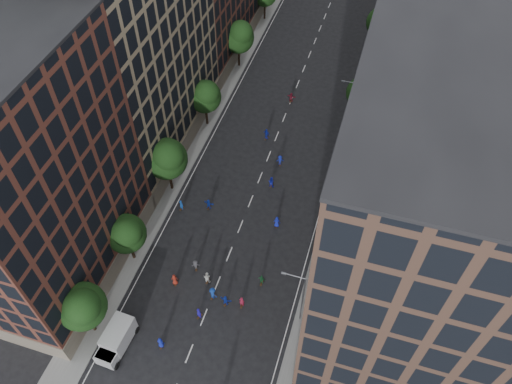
% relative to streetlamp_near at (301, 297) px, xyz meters
% --- Properties ---
extents(ground, '(240.00, 240.00, 0.00)m').
position_rel_streetlamp_near_xyz_m(ground, '(-10.37, 28.00, -5.17)').
color(ground, black).
rests_on(ground, ground).
extents(sidewalk_left, '(4.00, 105.00, 0.15)m').
position_rel_streetlamp_near_xyz_m(sidewalk_left, '(-22.37, 35.50, -5.09)').
color(sidewalk_left, slate).
rests_on(sidewalk_left, ground).
extents(sidewalk_right, '(4.00, 105.00, 0.15)m').
position_rel_streetlamp_near_xyz_m(sidewalk_right, '(1.63, 35.50, -5.09)').
color(sidewalk_right, slate).
rests_on(sidewalk_right, ground).
extents(bldg_left_a, '(14.00, 22.00, 30.00)m').
position_rel_streetlamp_near_xyz_m(bldg_left_a, '(-29.37, -1.00, 9.83)').
color(bldg_left_a, '#592C22').
rests_on(bldg_left_a, ground).
extents(bldg_left_b, '(14.00, 26.00, 34.00)m').
position_rel_streetlamp_near_xyz_m(bldg_left_b, '(-29.37, 23.00, 11.83)').
color(bldg_left_b, '#8F7C5D').
rests_on(bldg_left_b, ground).
extents(bldg_right_a, '(14.00, 30.00, 36.00)m').
position_rel_streetlamp_near_xyz_m(bldg_right_a, '(8.63, 3.00, 12.83)').
color(bldg_right_a, '#442F24').
rests_on(bldg_right_a, ground).
extents(bldg_right_b, '(14.00, 28.00, 33.00)m').
position_rel_streetlamp_near_xyz_m(bldg_right_b, '(8.63, 32.00, 11.33)').
color(bldg_right_b, '#655D53').
rests_on(bldg_right_b, ground).
extents(tree_left_0, '(5.20, 5.20, 8.83)m').
position_rel_streetlamp_near_xyz_m(tree_left_0, '(-21.38, -8.15, 0.79)').
color(tree_left_0, black).
rests_on(tree_left_0, ground).
extents(tree_left_1, '(4.80, 4.80, 8.21)m').
position_rel_streetlamp_near_xyz_m(tree_left_1, '(-21.39, 1.86, 0.38)').
color(tree_left_1, black).
rests_on(tree_left_1, ground).
extents(tree_left_2, '(5.60, 5.60, 9.45)m').
position_rel_streetlamp_near_xyz_m(tree_left_2, '(-21.36, 13.83, 1.19)').
color(tree_left_2, black).
rests_on(tree_left_2, ground).
extents(tree_left_3, '(5.00, 5.00, 8.58)m').
position_rel_streetlamp_near_xyz_m(tree_left_3, '(-21.38, 27.85, 0.65)').
color(tree_left_3, black).
rests_on(tree_left_3, ground).
extents(tree_left_4, '(5.40, 5.40, 9.08)m').
position_rel_streetlamp_near_xyz_m(tree_left_4, '(-21.37, 43.84, 0.93)').
color(tree_left_4, black).
rests_on(tree_left_4, ground).
extents(tree_right_a, '(5.00, 5.00, 8.39)m').
position_rel_streetlamp_near_xyz_m(tree_right_a, '(1.02, 35.85, 0.46)').
color(tree_right_a, black).
rests_on(tree_right_a, ground).
extents(tree_right_b, '(5.20, 5.20, 8.83)m').
position_rel_streetlamp_near_xyz_m(tree_right_b, '(1.02, 55.85, 0.79)').
color(tree_right_b, black).
rests_on(tree_right_b, ground).
extents(streetlamp_near, '(2.64, 0.22, 9.06)m').
position_rel_streetlamp_near_xyz_m(streetlamp_near, '(0.00, 0.00, 0.00)').
color(streetlamp_near, '#595B60').
rests_on(streetlamp_near, ground).
extents(streetlamp_far, '(2.64, 0.22, 9.06)m').
position_rel_streetlamp_near_xyz_m(streetlamp_far, '(0.00, 33.00, 0.00)').
color(streetlamp_far, '#595B60').
rests_on(streetlamp_far, ground).
extents(cargo_van, '(2.79, 5.44, 2.82)m').
position_rel_streetlamp_near_xyz_m(cargo_van, '(-18.16, -8.88, -3.68)').
color(cargo_van, silver).
rests_on(cargo_van, ground).
extents(skater_0, '(0.86, 0.61, 1.66)m').
position_rel_streetlamp_near_xyz_m(skater_0, '(-13.61, -7.56, -4.34)').
color(skater_0, '#1421A7').
rests_on(skater_0, ground).
extents(skater_1, '(0.79, 0.67, 1.83)m').
position_rel_streetlamp_near_xyz_m(skater_1, '(-10.86, -3.08, -4.25)').
color(skater_1, '#1D14A2').
rests_on(skater_1, ground).
extents(skater_3, '(1.40, 1.14, 1.89)m').
position_rel_streetlamp_near_xyz_m(skater_3, '(-10.20, -0.31, -4.22)').
color(skater_3, '#123799').
rests_on(skater_3, ground).
extents(skater_4, '(1.09, 0.54, 1.79)m').
position_rel_streetlamp_near_xyz_m(skater_4, '(-18.87, -9.19, -4.27)').
color(skater_4, '#2016B9').
rests_on(skater_4, ground).
extents(skater_5, '(1.48, 0.61, 1.55)m').
position_rel_streetlamp_near_xyz_m(skater_5, '(-8.51, -0.66, -4.39)').
color(skater_5, '#142DA4').
rests_on(skater_5, ground).
extents(skater_6, '(0.98, 0.80, 1.74)m').
position_rel_streetlamp_near_xyz_m(skater_6, '(-15.21, 0.14, -4.30)').
color(skater_6, maroon).
rests_on(skater_6, ground).
extents(skater_7, '(0.64, 0.42, 1.76)m').
position_rel_streetlamp_near_xyz_m(skater_7, '(-6.64, -0.30, -4.29)').
color(skater_7, maroon).
rests_on(skater_7, ground).
extents(skater_8, '(0.87, 0.68, 1.79)m').
position_rel_streetlamp_near_xyz_m(skater_8, '(-11.61, 1.55, -4.27)').
color(skater_8, silver).
rests_on(skater_8, ground).
extents(skater_9, '(1.15, 0.93, 1.56)m').
position_rel_streetlamp_near_xyz_m(skater_9, '(-13.58, 2.80, -4.39)').
color(skater_9, '#46464B').
rests_on(skater_9, ground).
extents(skater_10, '(0.96, 0.43, 1.60)m').
position_rel_streetlamp_near_xyz_m(skater_10, '(-5.27, 3.19, -4.37)').
color(skater_10, '#1A572B').
rests_on(skater_10, ground).
extents(skater_11, '(1.51, 0.64, 1.58)m').
position_rel_streetlamp_near_xyz_m(skater_11, '(-15.42, 12.24, -4.38)').
color(skater_11, '#132D9C').
rests_on(skater_11, ground).
extents(skater_12, '(0.88, 0.61, 1.72)m').
position_rel_streetlamp_near_xyz_m(skater_12, '(-5.83, 11.97, -4.31)').
color(skater_12, '#1623B8').
rests_on(skater_12, ground).
extents(skater_13, '(0.72, 0.59, 1.68)m').
position_rel_streetlamp_near_xyz_m(skater_13, '(-18.87, 11.00, -4.33)').
color(skater_13, '#164CB3').
rests_on(skater_13, ground).
extents(skater_14, '(0.91, 0.73, 1.79)m').
position_rel_streetlamp_near_xyz_m(skater_14, '(-8.42, 18.43, -4.28)').
color(skater_14, '#151FB1').
rests_on(skater_14, ground).
extents(skater_15, '(1.22, 0.96, 1.65)m').
position_rel_streetlamp_near_xyz_m(skater_15, '(-8.36, 22.88, -4.34)').
color(skater_15, '#1322A1').
rests_on(skater_15, ground).
extents(skater_16, '(1.20, 0.82, 1.88)m').
position_rel_streetlamp_near_xyz_m(skater_16, '(-11.73, 27.48, -4.23)').
color(skater_16, '#1322A2').
rests_on(skater_16, ground).
extents(skater_17, '(1.50, 0.63, 1.58)m').
position_rel_streetlamp_near_xyz_m(skater_17, '(-10.36, 37.22, -4.38)').
color(skater_17, maroon).
rests_on(skater_17, ground).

